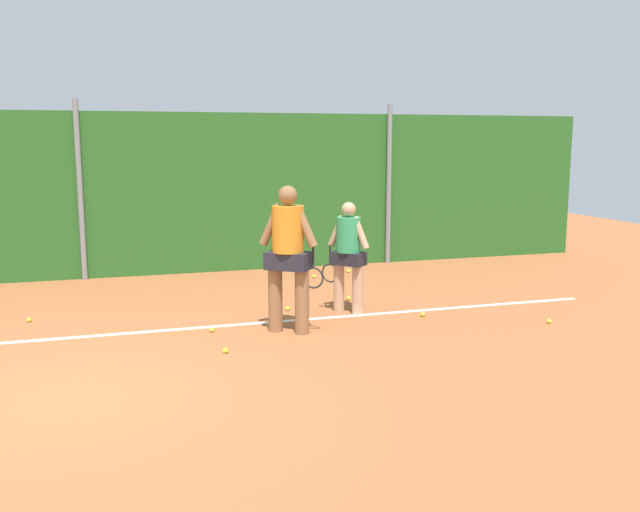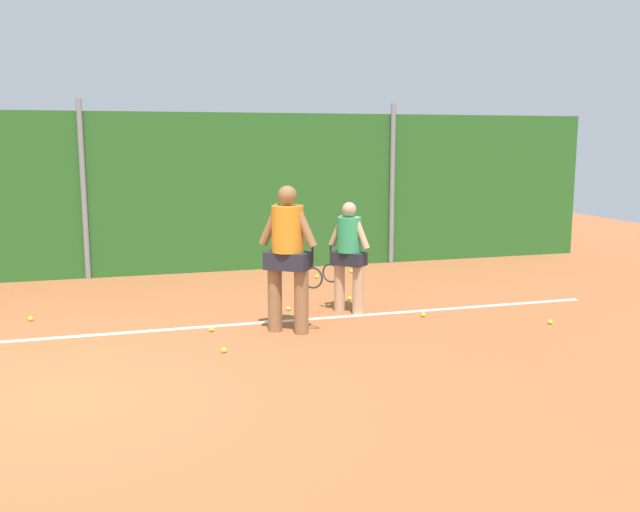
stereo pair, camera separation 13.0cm
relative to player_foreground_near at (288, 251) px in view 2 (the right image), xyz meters
name	(u,v)px [view 2 (the right image)]	position (x,y,z in m)	size (l,w,h in m)	color
ground_plane	(77,343)	(-2.63, 0.23, -1.07)	(31.23, 31.23, 0.00)	#A85B33
hedge_fence_backdrop	(84,196)	(-2.63, 4.61, 0.42)	(20.30, 0.25, 2.98)	#286023
fence_post_center	(84,191)	(-2.63, 4.44, 0.52)	(0.10, 0.10, 3.18)	gray
fence_post_right	(392,185)	(3.23, 4.44, 0.52)	(0.10, 0.10, 3.18)	gray
court_baseline_paint	(78,336)	(-2.63, 0.56, -1.06)	(14.83, 0.10, 0.01)	white
player_foreground_near	(288,251)	(0.00, 0.00, 0.00)	(0.74, 0.60, 1.91)	#8C603D
player_midcourt	(349,252)	(1.08, 0.77, -0.17)	(0.57, 0.57, 1.61)	tan
tennis_ball_0	(288,309)	(0.27, 1.12, -1.04)	(0.07, 0.07, 0.07)	#CCDB33
tennis_ball_2	(550,322)	(3.50, -0.63, -1.04)	(0.07, 0.07, 0.07)	#CCDB33
tennis_ball_3	(317,277)	(1.34, 3.33, -1.04)	(0.07, 0.07, 0.07)	#CCDB33
tennis_ball_4	(351,271)	(2.11, 3.64, -1.04)	(0.07, 0.07, 0.07)	#CCDB33
tennis_ball_6	(423,315)	(2.02, 0.22, -1.04)	(0.07, 0.07, 0.07)	#CCDB33
tennis_ball_7	(212,329)	(-0.96, 0.30, -1.04)	(0.07, 0.07, 0.07)	#CCDB33
tennis_ball_8	(31,319)	(-3.29, 1.54, -1.04)	(0.07, 0.07, 0.07)	#CCDB33
tennis_ball_9	(350,298)	(1.34, 1.49, -1.04)	(0.07, 0.07, 0.07)	#CCDB33
tennis_ball_10	(224,350)	(-0.94, -0.66, -1.04)	(0.07, 0.07, 0.07)	#CCDB33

